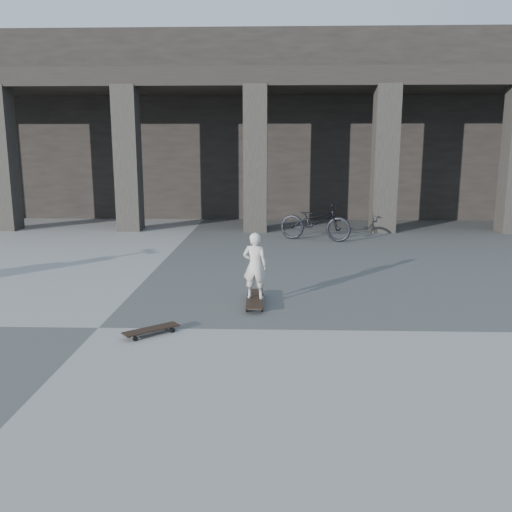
{
  "coord_description": "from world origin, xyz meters",
  "views": [
    {
      "loc": [
        2.31,
        -6.74,
        2.34
      ],
      "look_at": [
        2.03,
        1.65,
        0.65
      ],
      "focal_mm": 38.0,
      "sensor_mm": 36.0,
      "label": 1
    }
  ],
  "objects_px": {
    "longboard": "(255,299)",
    "child": "(255,266)",
    "skateboard_spare": "(151,330)",
    "bicycle": "(315,221)"
  },
  "relations": [
    {
      "from": "longboard",
      "to": "bicycle",
      "type": "bearing_deg",
      "value": -13.89
    },
    {
      "from": "child",
      "to": "bicycle",
      "type": "height_order",
      "value": "child"
    },
    {
      "from": "bicycle",
      "to": "longboard",
      "type": "bearing_deg",
      "value": -173.38
    },
    {
      "from": "skateboard_spare",
      "to": "child",
      "type": "distance_m",
      "value": 1.97
    },
    {
      "from": "longboard",
      "to": "skateboard_spare",
      "type": "distance_m",
      "value": 1.89
    },
    {
      "from": "child",
      "to": "skateboard_spare",
      "type": "bearing_deg",
      "value": 59.05
    },
    {
      "from": "longboard",
      "to": "child",
      "type": "relative_size",
      "value": 1.06
    },
    {
      "from": "skateboard_spare",
      "to": "child",
      "type": "xyz_separation_m",
      "value": [
        1.27,
        1.4,
        0.54
      ]
    },
    {
      "from": "longboard",
      "to": "bicycle",
      "type": "relative_size",
      "value": 0.58
    },
    {
      "from": "child",
      "to": "longboard",
      "type": "bearing_deg",
      "value": -78.75
    }
  ]
}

